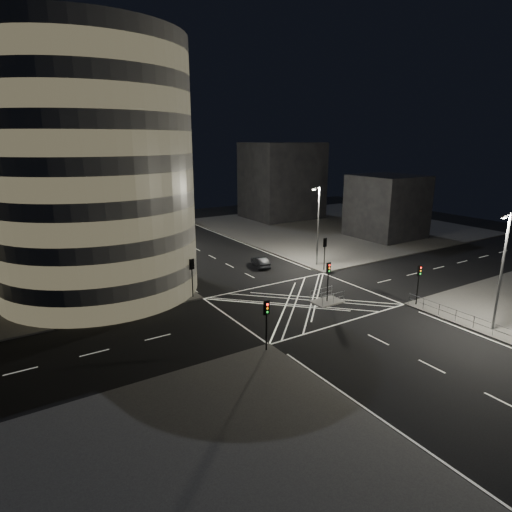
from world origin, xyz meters
TOP-DOWN VIEW (x-y plane):
  - ground at (0.00, 0.00)m, footprint 120.00×120.00m
  - sidewalk_far_right at (29.00, 27.00)m, footprint 42.00×42.00m
  - central_island at (2.00, -1.50)m, footprint 3.00×2.00m
  - office_tower_curved at (-20.74, 18.74)m, footprint 30.00×29.00m
  - office_block_rear at (-22.00, 42.00)m, footprint 24.00×16.00m
  - building_right_far at (26.00, 40.00)m, footprint 14.00×12.00m
  - building_right_near at (30.00, 16.00)m, footprint 10.00×10.00m
  - building_far_end at (-4.00, 58.00)m, footprint 18.00×8.00m
  - tree_a at (-10.50, 9.00)m, footprint 3.86×3.86m
  - tree_b at (-10.50, 15.00)m, footprint 4.94×4.94m
  - tree_c at (-10.50, 21.00)m, footprint 4.21×4.21m
  - tree_d at (-10.50, 27.00)m, footprint 5.16×5.16m
  - tree_e at (-10.50, 33.00)m, footprint 3.97×3.97m
  - traffic_signal_fl at (-8.80, 6.80)m, footprint 0.55×0.22m
  - traffic_signal_nl at (-8.80, -6.80)m, footprint 0.55×0.22m
  - traffic_signal_fr at (8.80, 6.80)m, footprint 0.55×0.22m
  - traffic_signal_nr at (8.80, -6.80)m, footprint 0.55×0.22m
  - traffic_signal_island at (2.00, -1.50)m, footprint 0.55×0.22m
  - street_lamp_left_near at (-9.44, 12.00)m, footprint 1.25×0.25m
  - street_lamp_left_far at (-9.44, 30.00)m, footprint 1.25×0.25m
  - street_lamp_right_far at (9.44, 9.00)m, footprint 1.25×0.25m
  - street_lamp_right_near at (9.44, -14.00)m, footprint 1.25×0.25m
  - railing_near_right at (8.30, -12.15)m, footprint 0.06×11.70m
  - railing_island_south at (2.00, -2.40)m, footprint 2.80×0.06m
  - railing_island_north at (2.00, -0.60)m, footprint 2.80×0.06m
  - sedan at (3.04, 12.39)m, footprint 2.34×4.24m

SIDE VIEW (x-z plane):
  - ground at x=0.00m, z-range 0.00..0.00m
  - sidewalk_far_right at x=29.00m, z-range 0.00..0.15m
  - central_island at x=2.00m, z-range 0.00..0.15m
  - sedan at x=3.04m, z-range 0.00..1.32m
  - railing_near_right at x=8.30m, z-range 0.15..1.25m
  - railing_island_south at x=2.00m, z-range 0.15..1.25m
  - railing_island_north at x=2.00m, z-range 0.15..1.25m
  - traffic_signal_fl at x=-8.80m, z-range 0.91..4.91m
  - traffic_signal_nl at x=-8.80m, z-range 0.91..4.91m
  - traffic_signal_fr at x=8.80m, z-range 0.91..4.91m
  - traffic_signal_nr at x=8.80m, z-range 0.91..4.91m
  - traffic_signal_island at x=2.00m, z-range 0.91..4.91m
  - tree_a at x=-10.50m, z-range 1.25..7.92m
  - tree_e at x=-10.50m, z-range 1.25..8.04m
  - tree_d at x=-10.50m, z-range 1.12..9.02m
  - building_right_near at x=30.00m, z-range 0.15..10.15m
  - tree_c at x=-10.50m, z-range 1.44..8.90m
  - tree_b at x=-10.50m, z-range 1.30..9.31m
  - street_lamp_left_near at x=-9.44m, z-range 0.54..10.54m
  - street_lamp_left_far at x=-9.44m, z-range 0.54..10.54m
  - street_lamp_right_far at x=9.44m, z-range 0.54..10.54m
  - street_lamp_right_near at x=9.44m, z-range 0.54..10.54m
  - building_right_far at x=26.00m, z-range 0.15..15.15m
  - building_far_end at x=-4.00m, z-range 0.00..18.00m
  - office_block_rear at x=-22.00m, z-range 0.15..22.15m
  - office_tower_curved at x=-20.74m, z-range -0.95..26.25m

